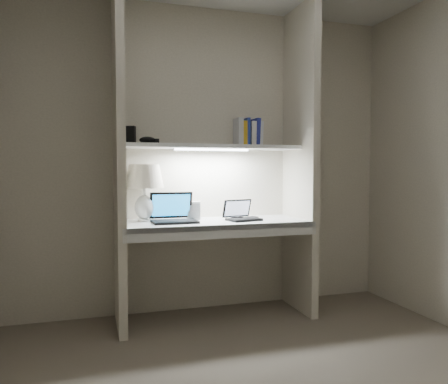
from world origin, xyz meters
name	(u,v)px	position (x,y,z in m)	size (l,w,h in m)	color
back_wall	(206,160)	(0.00, 1.50, 1.25)	(3.20, 0.01, 2.50)	beige
alcove_panel_left	(119,159)	(-0.73, 1.23, 1.25)	(0.06, 0.55, 2.50)	beige
alcove_panel_right	(300,160)	(0.73, 1.23, 1.25)	(0.06, 0.55, 2.50)	beige
desk	(215,223)	(0.00, 1.23, 0.75)	(1.40, 0.55, 0.04)	white
desk_apron	(225,231)	(0.00, 0.96, 0.72)	(1.46, 0.03, 0.10)	silver
shelf	(212,147)	(0.00, 1.32, 1.35)	(1.40, 0.36, 0.03)	silver
strip_light	(212,150)	(0.00, 1.32, 1.33)	(0.60, 0.04, 0.01)	white
table_lamp	(144,183)	(-0.54, 1.34, 1.07)	(0.30, 0.30, 0.44)	white
laptop_main	(173,215)	(-0.33, 1.24, 0.82)	(0.34, 0.29, 0.23)	black
laptop_netbook	(241,215)	(0.21, 1.20, 0.81)	(0.29, 0.27, 0.16)	black
speaker	(194,210)	(-0.14, 1.36, 0.84)	(0.10, 0.07, 0.14)	silver
mouse	(237,218)	(0.18, 1.22, 0.79)	(0.10, 0.06, 0.04)	black
cable_coil	(253,217)	(0.34, 1.31, 0.78)	(0.10, 0.10, 0.01)	black
sticky_note	(161,224)	(-0.44, 1.14, 0.77)	(0.08, 0.08, 0.00)	yellow
book_row	(248,133)	(0.34, 1.43, 1.48)	(0.22, 0.15, 0.23)	silver
shelf_box	(130,135)	(-0.64, 1.33, 1.43)	(0.08, 0.05, 0.13)	black
shelf_gadget	(148,140)	(-0.51, 1.32, 1.39)	(0.13, 0.09, 0.05)	black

